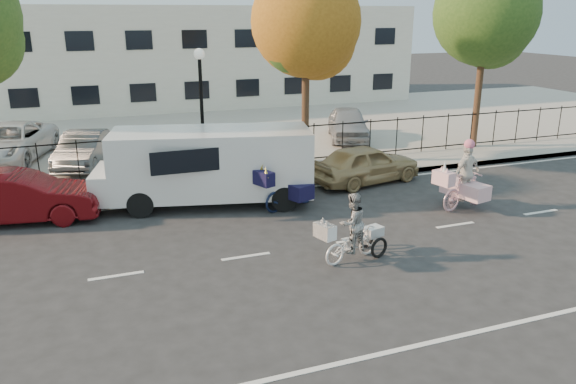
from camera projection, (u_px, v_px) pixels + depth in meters
name	position (u px, v px, depth m)	size (l,w,h in m)	color
ground	(246.00, 257.00, 13.46)	(120.00, 120.00, 0.00)	#333334
road_markings	(246.00, 256.00, 13.46)	(60.00, 9.52, 0.01)	silver
curb	(201.00, 193.00, 17.94)	(60.00, 0.10, 0.15)	#A8A399
sidewalk	(195.00, 184.00, 18.88)	(60.00, 2.20, 0.15)	#A8A399
parking_lot	(158.00, 134.00, 26.82)	(60.00, 15.60, 0.15)	#A8A399
iron_fence	(187.00, 153.00, 19.61)	(58.00, 0.06, 1.50)	black
building	(132.00, 57.00, 34.86)	(34.00, 10.00, 6.00)	silver
lamppost	(201.00, 90.00, 18.75)	(0.36, 0.36, 4.33)	black
street_sign	(133.00, 145.00, 18.48)	(0.85, 0.06, 1.80)	black
zebra_trike	(352.00, 234.00, 13.10)	(1.93, 1.13, 1.66)	white
unicorn_bike	(465.00, 183.00, 16.54)	(2.14, 1.53, 2.11)	beige
bull_bike	(289.00, 182.00, 16.57)	(2.22, 1.58, 2.01)	#0F1732
white_van	(208.00, 164.00, 16.81)	(6.80, 3.45, 2.28)	white
red_sedan	(19.00, 197.00, 15.53)	(1.50, 4.31, 1.42)	#56090D
gold_sedan	(366.00, 164.00, 19.13)	(1.58, 3.92, 1.34)	tan
lot_car_b	(9.00, 143.00, 21.39)	(2.36, 5.13, 1.42)	silver
lot_car_c	(84.00, 149.00, 20.65)	(1.35, 3.88, 1.28)	#43474A
lot_car_d	(348.00, 123.00, 25.15)	(1.66, 4.13, 1.41)	#9B9DA2
tree_mid	(309.00, 27.00, 20.16)	(3.96, 3.96, 7.27)	#442D1D
tree_east	(488.00, 19.00, 22.51)	(4.18, 4.18, 7.66)	#442D1D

